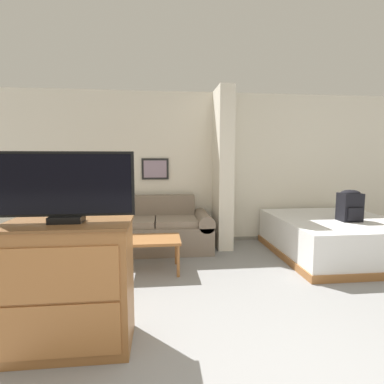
% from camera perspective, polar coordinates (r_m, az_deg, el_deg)
% --- Properties ---
extents(wall_back, '(7.64, 0.16, 2.60)m').
position_cam_1_polar(wall_back, '(5.31, 2.27, 4.48)').
color(wall_back, silver).
rests_on(wall_back, ground_plane).
extents(wall_partition_pillar, '(0.24, 0.65, 2.60)m').
position_cam_1_polar(wall_partition_pillar, '(4.98, 5.88, 4.40)').
color(wall_partition_pillar, silver).
rests_on(wall_partition_pillar, ground_plane).
extents(couch, '(1.81, 0.84, 0.85)m').
position_cam_1_polar(couch, '(4.90, -6.95, -7.25)').
color(couch, gray).
rests_on(couch, ground_plane).
extents(coffee_table, '(0.78, 0.54, 0.44)m').
position_cam_1_polar(coffee_table, '(3.97, -7.98, -9.45)').
color(coffee_table, '#996033').
rests_on(coffee_table, ground_plane).
extents(side_table, '(0.39, 0.39, 0.55)m').
position_cam_1_polar(side_table, '(5.05, -18.59, -5.72)').
color(side_table, '#996033').
rests_on(side_table, ground_plane).
extents(table_lamp, '(0.31, 0.31, 0.37)m').
position_cam_1_polar(table_lamp, '(4.99, -18.73, -1.65)').
color(table_lamp, tan).
rests_on(table_lamp, side_table).
extents(tv_dresser, '(0.94, 0.51, 0.99)m').
position_cam_1_polar(tv_dresser, '(2.58, -22.27, -16.22)').
color(tv_dresser, '#996033').
rests_on(tv_dresser, ground_plane).
extents(tv, '(1.01, 0.16, 0.53)m').
position_cam_1_polar(tv, '(2.40, -23.02, 0.92)').
color(tv, black).
rests_on(tv, tv_dresser).
extents(bed, '(1.75, 1.94, 0.57)m').
position_cam_1_polar(bed, '(5.08, 25.50, -7.65)').
color(bed, '#996033').
rests_on(bed, ground_plane).
extents(backpack, '(0.29, 0.26, 0.45)m').
position_cam_1_polar(backpack, '(4.85, 27.88, -2.18)').
color(backpack, black).
rests_on(backpack, bed).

